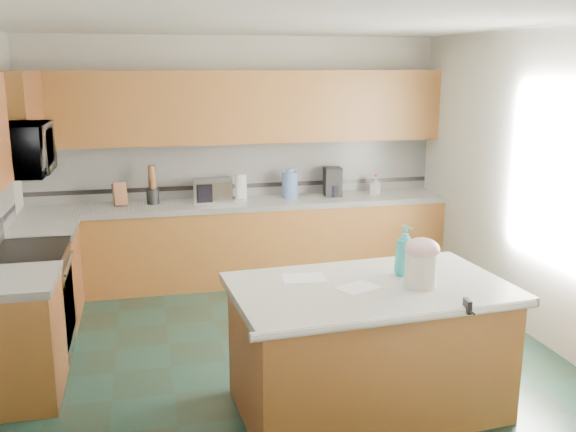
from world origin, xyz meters
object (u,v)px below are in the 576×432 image
object	(u,v)px
island_base	(368,351)
soap_bottle_island	(404,251)
island_top	(370,289)
knife_block	(120,195)
coffee_maker	(333,182)
toaster_oven	(213,191)
treat_jar	(421,270)

from	to	relation	value
island_base	soap_bottle_island	distance (m)	0.75
island_top	knife_block	size ratio (longest dim) A/B	7.66
soap_bottle_island	coffee_maker	size ratio (longest dim) A/B	1.11
knife_block	coffee_maker	world-z (taller)	coffee_maker
island_base	coffee_maker	xyz separation A→B (m)	(0.64, 3.02, 0.65)
toaster_oven	coffee_maker	bearing A→B (deg)	5.95
treat_jar	soap_bottle_island	size ratio (longest dim) A/B	0.63
treat_jar	island_base	bearing A→B (deg)	145.26
knife_block	toaster_oven	xyz separation A→B (m)	(0.99, 0.00, -0.00)
island_top	knife_block	world-z (taller)	knife_block
treat_jar	coffee_maker	bearing A→B (deg)	67.20
island_base	toaster_oven	size ratio (longest dim) A/B	4.27
soap_bottle_island	toaster_oven	world-z (taller)	soap_bottle_island
treat_jar	knife_block	world-z (taller)	knife_block
treat_jar	coffee_maker	distance (m)	3.14
toaster_oven	island_base	bearing A→B (deg)	-71.48
treat_jar	toaster_oven	bearing A→B (deg)	91.90
island_base	coffee_maker	distance (m)	3.16
island_base	toaster_oven	world-z (taller)	toaster_oven
soap_bottle_island	treat_jar	bearing A→B (deg)	-100.98
treat_jar	toaster_oven	size ratio (longest dim) A/B	0.54
toaster_oven	coffee_maker	world-z (taller)	coffee_maker
treat_jar	knife_block	distance (m)	3.71
toaster_oven	island_top	bearing A→B (deg)	-71.48
soap_bottle_island	coffee_maker	xyz separation A→B (m)	(0.34, 2.88, -0.02)
knife_block	toaster_oven	world-z (taller)	knife_block
island_base	knife_block	world-z (taller)	knife_block
soap_bottle_island	coffee_maker	distance (m)	2.90
island_base	toaster_oven	distance (m)	3.14
island_base	knife_block	bearing A→B (deg)	116.13
coffee_maker	soap_bottle_island	bearing A→B (deg)	-90.74
knife_block	island_top	bearing A→B (deg)	-72.92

